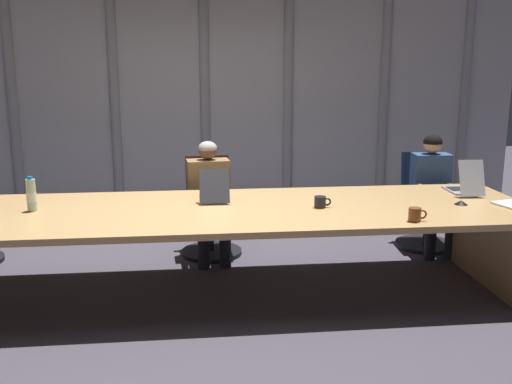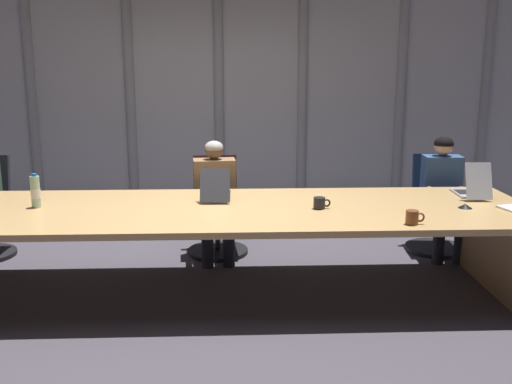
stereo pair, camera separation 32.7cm
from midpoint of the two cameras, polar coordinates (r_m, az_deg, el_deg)
ground_plane at (r=4.97m, az=-2.32°, el=-9.71°), size 15.56×15.56×0.00m
conference_table at (r=4.77m, az=-2.39°, el=-2.93°), size 5.20×1.41×0.73m
curtain_backdrop at (r=7.21m, az=-2.47°, el=10.35°), size 7.78×0.17×3.20m
laptop_left_mid at (r=5.05m, az=-2.07°, el=-0.02°), size 0.25×0.47×0.28m
laptop_center at (r=5.51m, az=21.73°, el=0.21°), size 0.24×0.46×0.32m
office_chair_left_mid at (r=5.88m, az=-2.19°, el=-2.44°), size 0.60×0.60×0.96m
office_chair_center at (r=6.28m, az=18.46°, el=-2.09°), size 0.60×0.60×0.96m
person_left_mid at (r=5.65m, az=-2.31°, el=-0.10°), size 0.45×0.57×1.13m
person_center at (r=6.07m, az=19.18°, el=0.24°), size 0.39×0.56×1.16m
water_bottle_primary at (r=4.99m, az=-18.83°, el=0.00°), size 0.08×0.08×0.28m
coffee_mug_near at (r=4.75m, az=8.16°, el=-1.08°), size 0.14×0.09×0.09m
coffee_mug_far at (r=4.45m, az=16.97°, el=-2.39°), size 0.14×0.09×0.10m
conference_mic_left_side at (r=5.07m, az=21.35°, el=-1.28°), size 0.11×0.11×0.03m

